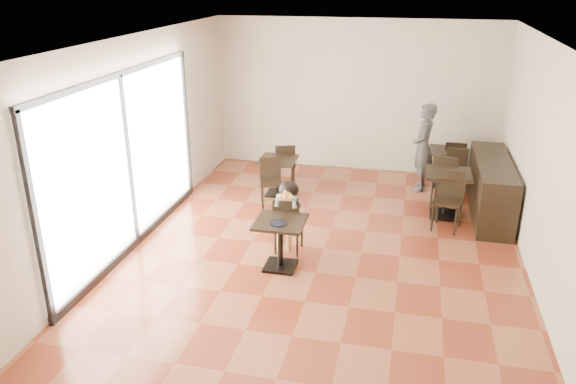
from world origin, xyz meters
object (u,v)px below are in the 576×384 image
(adult_patron, at_px, (423,147))
(chair_mid_a, at_px, (446,179))
(chair_back_a, at_px, (454,162))
(cafe_table_back, at_px, (446,168))
(chair_left_b, at_px, (271,183))
(chair_left_a, at_px, (285,164))
(child_chair, at_px, (289,224))
(chair_mid_b, at_px, (448,202))
(cafe_table_mid, at_px, (446,194))
(chair_back_b, at_px, (456,174))
(cafe_table_left, at_px, (278,176))
(child, at_px, (289,217))
(child_table, at_px, (280,244))

(adult_patron, height_order, chair_mid_a, adult_patron)
(chair_back_a, bearing_deg, cafe_table_back, 52.82)
(adult_patron, bearing_deg, chair_left_b, -59.00)
(chair_left_a, bearing_deg, chair_mid_a, 154.92)
(child_chair, height_order, chair_mid_b, chair_mid_b)
(cafe_table_mid, height_order, chair_left_a, chair_left_a)
(chair_mid_a, xyz_separation_m, chair_back_b, (0.21, 0.49, -0.04))
(cafe_table_back, relative_size, chair_back_b, 0.83)
(adult_patron, distance_m, cafe_table_left, 2.90)
(chair_mid_b, xyz_separation_m, chair_back_b, (0.21, 1.59, -0.04))
(chair_mid_a, distance_m, chair_left_a, 3.16)
(cafe_table_left, height_order, chair_back_b, chair_back_b)
(chair_back_a, bearing_deg, child, 56.97)
(child_table, xyz_separation_m, chair_mid_a, (2.41, 3.01, 0.12))
(cafe_table_back, height_order, chair_left_a, chair_left_a)
(chair_back_a, bearing_deg, chair_left_b, 32.72)
(chair_mid_a, bearing_deg, chair_back_b, -100.78)
(child, height_order, chair_mid_a, child)
(child_chair, height_order, cafe_table_back, child_chair)
(child, relative_size, chair_left_a, 1.29)
(child, relative_size, chair_back_b, 1.25)
(chair_mid_a, relative_size, chair_back_b, 1.09)
(cafe_table_back, xyz_separation_m, chair_left_b, (-3.20, -1.77, 0.06))
(chair_mid_a, xyz_separation_m, chair_left_a, (-3.14, 0.37, -0.06))
(child_chair, relative_size, chair_back_b, 0.99)
(chair_back_b, bearing_deg, cafe_table_left, -166.24)
(chair_mid_b, bearing_deg, child_table, -128.90)
(child_table, bearing_deg, chair_mid_a, 51.25)
(chair_left_b, xyz_separation_m, chair_back_a, (3.35, 1.95, 0.02))
(cafe_table_back, xyz_separation_m, chair_mid_b, (-0.06, -2.14, 0.12))
(adult_patron, height_order, chair_back_b, adult_patron)
(child_table, xyz_separation_m, cafe_table_mid, (2.41, 2.46, 0.04))
(chair_left_b, bearing_deg, chair_left_a, 71.71)
(chair_mid_b, height_order, chair_left_b, chair_mid_b)
(child, xyz_separation_m, cafe_table_left, (-0.72, 2.28, -0.20))
(child_table, distance_m, chair_left_b, 2.39)
(child_chair, bearing_deg, chair_mid_b, -150.67)
(cafe_table_mid, height_order, chair_mid_b, chair_mid_b)
(chair_left_b, bearing_deg, chair_mid_b, -25.08)
(cafe_table_back, bearing_deg, chair_left_b, -151.06)
(chair_left_b, bearing_deg, chair_back_a, 11.95)
(cafe_table_mid, bearing_deg, chair_mid_a, 90.00)
(cafe_table_left, distance_m, chair_mid_b, 3.27)
(child, relative_size, cafe_table_back, 1.50)
(child_table, bearing_deg, child, 90.00)
(cafe_table_mid, relative_size, chair_mid_a, 0.83)
(child_table, distance_m, child, 0.58)
(child_table, height_order, chair_left_b, chair_left_b)
(child, xyz_separation_m, chair_left_b, (-0.72, 1.73, -0.13))
(child_table, distance_m, cafe_table_left, 2.92)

